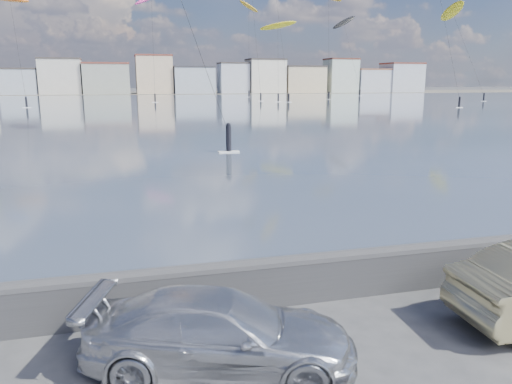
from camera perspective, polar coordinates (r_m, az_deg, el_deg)
ground at (r=8.47m, az=0.56°, el=-21.08°), size 700.00×700.00×0.00m
bay_water at (r=98.41m, az=-14.17°, el=9.48°), size 500.00×177.00×0.00m
far_shore_strip at (r=206.85m, az=-14.84°, el=10.88°), size 500.00×60.00×0.00m
seawall at (r=10.51m, az=-3.48°, el=-10.47°), size 400.00×0.36×1.08m
far_buildings at (r=192.82m, az=-14.50°, el=12.59°), size 240.79×13.26×14.60m
car_silver at (r=8.53m, az=-4.08°, el=-15.75°), size 4.82×3.12×1.30m
kitesurfer_0 at (r=162.22m, az=-0.83°, el=20.24°), size 7.59×13.98×28.72m
kitesurfer_1 at (r=179.99m, az=10.03°, el=18.46°), size 9.25×17.49×27.00m
kitesurfer_2 at (r=140.18m, az=21.52°, el=18.60°), size 4.83×18.00×24.32m
kitesurfer_5 at (r=142.84m, az=8.31°, el=20.93°), size 7.01×12.58×28.19m
kitesurfer_6 at (r=115.60m, az=-26.30°, el=19.01°), size 8.94×19.35×21.43m
kitesurfer_8 at (r=128.37m, az=2.51°, el=18.38°), size 9.29×15.99×19.45m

